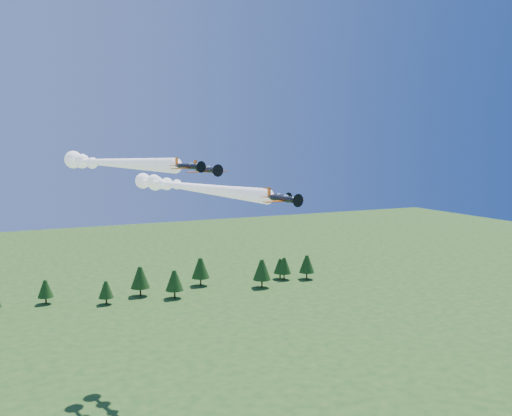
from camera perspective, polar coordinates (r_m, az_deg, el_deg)
name	(u,v)px	position (r m, az deg, el deg)	size (l,w,h in m)	color
plane_lead	(185,186)	(119.77, -7.10, 2.17)	(15.05, 59.63, 3.70)	black
plane_left	(107,162)	(113.68, -14.63, 4.43)	(17.74, 44.39, 3.70)	black
plane_right	(194,187)	(128.58, -6.24, 2.08)	(15.57, 49.89, 3.70)	black
plane_slot	(206,170)	(104.55, -5.01, 3.83)	(8.01, 8.76, 2.80)	black
treeline	(85,284)	(207.53, -16.72, -7.33)	(165.66, 19.99, 11.98)	#382314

